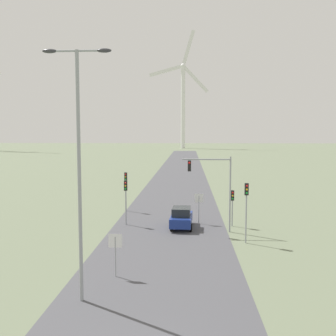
# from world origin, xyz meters

# --- Properties ---
(road_surface) EXTENTS (10.00, 240.00, 0.01)m
(road_surface) POSITION_xyz_m (0.00, 48.00, 0.00)
(road_surface) COLOR #47474C
(road_surface) RESTS_ON ground
(streetlamp) EXTENTS (3.31, 0.32, 12.29)m
(streetlamp) POSITION_xyz_m (-3.59, 6.35, 7.49)
(streetlamp) COLOR #93999E
(streetlamp) RESTS_ON ground
(stop_sign_near) EXTENTS (0.81, 0.07, 2.53)m
(stop_sign_near) POSITION_xyz_m (-2.50, 9.68, 1.77)
(stop_sign_near) COLOR #93999E
(stop_sign_near) RESTS_ON ground
(stop_sign_far) EXTENTS (0.81, 0.07, 2.77)m
(stop_sign_far) POSITION_xyz_m (2.67, 23.35, 1.94)
(stop_sign_far) COLOR #93999E
(stop_sign_far) RESTS_ON ground
(traffic_light_post_near_left) EXTENTS (0.28, 0.34, 4.03)m
(traffic_light_post_near_left) POSITION_xyz_m (-3.96, 22.53, 2.95)
(traffic_light_post_near_left) COLOR #93999E
(traffic_light_post_near_left) RESTS_ON ground
(traffic_light_post_near_right) EXTENTS (0.28, 0.34, 4.57)m
(traffic_light_post_near_right) POSITION_xyz_m (6.06, 17.09, 3.33)
(traffic_light_post_near_right) COLOR #93999E
(traffic_light_post_near_right) RESTS_ON ground
(traffic_light_post_mid_left) EXTENTS (0.28, 0.34, 4.14)m
(traffic_light_post_mid_left) POSITION_xyz_m (-4.95, 28.76, 3.03)
(traffic_light_post_mid_left) COLOR #93999E
(traffic_light_post_mid_left) RESTS_ON ground
(traffic_light_post_mid_right) EXTENTS (0.28, 0.34, 3.24)m
(traffic_light_post_mid_right) POSITION_xyz_m (5.62, 22.44, 2.38)
(traffic_light_post_mid_right) COLOR #93999E
(traffic_light_post_mid_right) RESTS_ON ground
(traffic_light_mast_overhead) EXTENTS (4.08, 0.35, 6.38)m
(traffic_light_mast_overhead) POSITION_xyz_m (3.84, 20.36, 4.49)
(traffic_light_mast_overhead) COLOR #93999E
(traffic_light_mast_overhead) RESTS_ON ground
(car_approaching) EXTENTS (1.99, 4.18, 1.83)m
(car_approaching) POSITION_xyz_m (1.10, 21.65, 0.91)
(car_approaching) COLOR navy
(car_approaching) RESTS_ON ground
(wind_turbine_left) EXTENTS (31.67, 5.97, 61.68)m
(wind_turbine_left) POSITION_xyz_m (-1.38, 198.47, 26.93)
(wind_turbine_left) COLOR white
(wind_turbine_left) RESTS_ON ground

